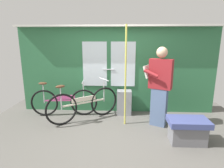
# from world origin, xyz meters

# --- Properties ---
(ground_plane) EXTENTS (5.87, 3.95, 0.04)m
(ground_plane) POSITION_xyz_m (0.00, 0.00, -0.02)
(ground_plane) COLOR #56544F
(train_door_wall) EXTENTS (4.87, 0.28, 2.16)m
(train_door_wall) POSITION_xyz_m (-0.01, 1.17, 1.13)
(train_door_wall) COLOR #2D6B42
(train_door_wall) RESTS_ON ground_plane
(bicycle_near_door) EXTENTS (1.60, 0.44, 0.87)m
(bicycle_near_door) POSITION_xyz_m (-1.28, 0.78, 0.35)
(bicycle_near_door) COLOR black
(bicycle_near_door) RESTS_ON ground_plane
(bicycle_leaning_behind) EXTENTS (1.47, 1.04, 0.92)m
(bicycle_leaning_behind) POSITION_xyz_m (-0.74, 0.55, 0.38)
(bicycle_leaning_behind) COLOR black
(bicycle_leaning_behind) RESTS_ON ground_plane
(passenger_reading_newspaper) EXTENTS (0.63, 0.57, 1.68)m
(passenger_reading_newspaper) POSITION_xyz_m (0.91, 0.36, 0.89)
(passenger_reading_newspaper) COLOR slate
(passenger_reading_newspaper) RESTS_ON ground_plane
(trash_bin_by_wall) EXTENTS (0.35, 0.28, 0.61)m
(trash_bin_by_wall) POSITION_xyz_m (0.19, 0.95, 0.30)
(trash_bin_by_wall) COLOR gray
(trash_bin_by_wall) RESTS_ON ground_plane
(handrail_pole) EXTENTS (0.04, 0.04, 2.12)m
(handrail_pole) POSITION_xyz_m (0.20, 0.37, 1.06)
(handrail_pole) COLOR #C6C14C
(handrail_pole) RESTS_ON ground_plane
(bench_seat_corner) EXTENTS (0.70, 0.44, 0.45)m
(bench_seat_corner) POSITION_xyz_m (1.31, -0.34, 0.24)
(bench_seat_corner) COLOR #3D477F
(bench_seat_corner) RESTS_ON ground_plane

